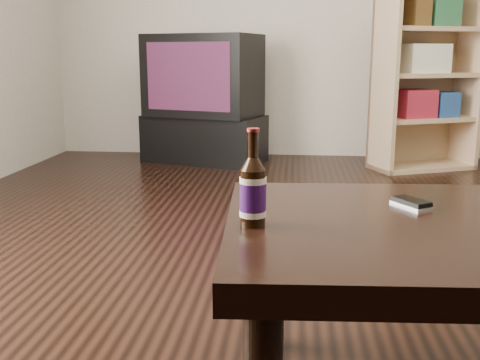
# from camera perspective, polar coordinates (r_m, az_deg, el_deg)

# --- Properties ---
(floor) EXTENTS (5.00, 6.00, 0.01)m
(floor) POSITION_cam_1_polar(r_m,az_deg,el_deg) (2.30, 13.71, -10.87)
(floor) COLOR black
(floor) RESTS_ON ground
(wall_back) EXTENTS (5.00, 0.02, 2.70)m
(wall_back) POSITION_cam_1_polar(r_m,az_deg,el_deg) (5.13, 9.76, 17.51)
(wall_back) COLOR beige
(wall_back) RESTS_ON ground
(tv_stand) EXTENTS (1.09, 0.77, 0.39)m
(tv_stand) POSITION_cam_1_polar(r_m,az_deg,el_deg) (4.81, -3.63, 4.22)
(tv_stand) COLOR black
(tv_stand) RESTS_ON floor
(tv) EXTENTS (1.01, 0.80, 0.67)m
(tv) POSITION_cam_1_polar(r_m,az_deg,el_deg) (4.76, -3.73, 10.55)
(tv) COLOR black
(tv) RESTS_ON tv_stand
(bookshelf) EXTENTS (0.88, 0.65, 1.49)m
(bookshelf) POSITION_cam_1_polar(r_m,az_deg,el_deg) (4.70, 18.19, 10.49)
(bookshelf) COLOR #9C8153
(bookshelf) RESTS_ON floor
(beer_bottle) EXTENTS (0.07, 0.07, 0.23)m
(beer_bottle) POSITION_cam_1_polar(r_m,az_deg,el_deg) (1.29, 1.32, -1.21)
(beer_bottle) COLOR black
(beer_bottle) RESTS_ON coffee_table
(phone) EXTENTS (0.10, 0.12, 0.02)m
(phone) POSITION_cam_1_polar(r_m,az_deg,el_deg) (1.54, 17.01, -2.23)
(phone) COLOR #AAAAAC
(phone) RESTS_ON coffee_table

